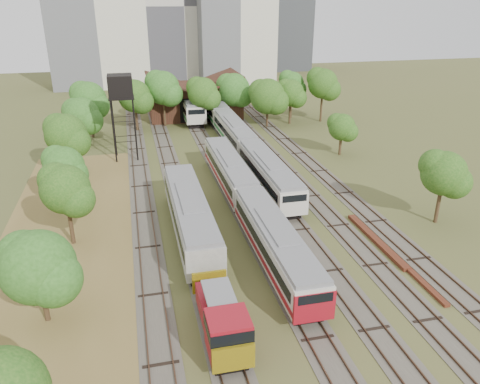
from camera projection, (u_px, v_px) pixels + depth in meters
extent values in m
plane|color=#475123|center=(322.00, 298.00, 34.18)|extent=(240.00, 240.00, 0.00)
cube|color=brown|center=(74.00, 271.00, 37.51)|extent=(14.00, 60.00, 0.04)
cube|color=#4C473D|center=(141.00, 186.00, 54.02)|extent=(2.60, 80.00, 0.06)
cube|color=#472D1E|center=(135.00, 186.00, 53.83)|extent=(0.08, 80.00, 0.14)
cube|color=#472D1E|center=(147.00, 185.00, 54.14)|extent=(0.08, 80.00, 0.14)
cube|color=#4C473D|center=(176.00, 183.00, 54.87)|extent=(2.60, 80.00, 0.06)
cube|color=#472D1E|center=(169.00, 183.00, 54.68)|extent=(0.08, 80.00, 0.14)
cube|color=#472D1E|center=(182.00, 182.00, 54.99)|extent=(0.08, 80.00, 0.14)
cube|color=#4C473D|center=(226.00, 179.00, 56.15)|extent=(2.60, 80.00, 0.06)
cube|color=#472D1E|center=(220.00, 179.00, 55.96)|extent=(0.08, 80.00, 0.14)
cube|color=#472D1E|center=(231.00, 178.00, 56.27)|extent=(0.08, 80.00, 0.14)
cube|color=#4C473D|center=(258.00, 176.00, 57.00)|extent=(2.60, 80.00, 0.06)
cube|color=#472D1E|center=(252.00, 176.00, 56.81)|extent=(0.08, 80.00, 0.14)
cube|color=#472D1E|center=(263.00, 175.00, 57.12)|extent=(0.08, 80.00, 0.14)
cube|color=#4C473D|center=(289.00, 174.00, 57.85)|extent=(2.60, 80.00, 0.06)
cube|color=#472D1E|center=(283.00, 173.00, 57.67)|extent=(0.08, 80.00, 0.14)
cube|color=#472D1E|center=(294.00, 172.00, 57.97)|extent=(0.08, 80.00, 0.14)
cube|color=#4C473D|center=(319.00, 171.00, 58.71)|extent=(2.60, 80.00, 0.06)
cube|color=#472D1E|center=(314.00, 171.00, 58.52)|extent=(0.08, 80.00, 0.14)
cube|color=#472D1E|center=(324.00, 170.00, 58.82)|extent=(0.08, 80.00, 0.14)
cube|color=black|center=(275.00, 260.00, 38.29)|extent=(2.13, 15.64, 0.77)
cube|color=beige|center=(275.00, 243.00, 37.67)|extent=(2.80, 17.00, 2.42)
cube|color=black|center=(275.00, 240.00, 37.55)|extent=(2.86, 15.64, 0.82)
cube|color=slate|center=(276.00, 228.00, 37.13)|extent=(2.58, 16.66, 0.35)
cube|color=maroon|center=(275.00, 250.00, 37.93)|extent=(2.86, 16.66, 0.43)
cube|color=maroon|center=(314.00, 307.00, 30.14)|extent=(2.84, 0.25, 2.17)
cube|color=black|center=(230.00, 183.00, 53.97)|extent=(2.13, 15.64, 0.77)
cube|color=beige|center=(229.00, 170.00, 53.35)|extent=(2.80, 17.00, 2.42)
cube|color=black|center=(229.00, 168.00, 53.24)|extent=(2.86, 15.64, 0.82)
cube|color=slate|center=(229.00, 159.00, 52.81)|extent=(2.58, 16.66, 0.35)
cube|color=maroon|center=(230.00, 176.00, 53.61)|extent=(2.86, 16.66, 0.43)
cube|color=black|center=(268.00, 187.00, 52.83)|extent=(2.17, 15.64, 0.79)
cube|color=beige|center=(269.00, 174.00, 52.19)|extent=(2.87, 17.00, 2.47)
cube|color=black|center=(269.00, 171.00, 52.08)|extent=(2.93, 15.64, 0.84)
cube|color=slate|center=(269.00, 162.00, 51.64)|extent=(2.64, 16.66, 0.36)
cube|color=#1B6D2E|center=(269.00, 179.00, 52.46)|extent=(2.93, 16.66, 0.44)
cube|color=beige|center=(294.00, 205.00, 44.67)|extent=(2.91, 0.25, 2.22)
cube|color=black|center=(234.00, 143.00, 68.51)|extent=(2.17, 15.64, 0.79)
cube|color=beige|center=(234.00, 132.00, 67.88)|extent=(2.87, 17.00, 2.47)
cube|color=black|center=(234.00, 130.00, 67.76)|extent=(2.93, 15.64, 0.84)
cube|color=slate|center=(234.00, 123.00, 67.33)|extent=(2.64, 16.66, 0.36)
cube|color=#1B6D2E|center=(234.00, 137.00, 68.14)|extent=(2.93, 16.66, 0.44)
cube|color=black|center=(213.00, 116.00, 84.19)|extent=(2.17, 15.64, 0.79)
cube|color=beige|center=(213.00, 107.00, 83.56)|extent=(2.87, 17.00, 2.47)
cube|color=black|center=(213.00, 105.00, 83.44)|extent=(2.93, 15.64, 0.84)
cube|color=slate|center=(213.00, 99.00, 83.01)|extent=(2.64, 16.66, 0.36)
cube|color=#1B6D2E|center=(213.00, 110.00, 83.83)|extent=(2.93, 16.66, 0.44)
cube|color=black|center=(190.00, 116.00, 83.77)|extent=(2.44, 14.72, 0.89)
cube|color=beige|center=(190.00, 106.00, 83.06)|extent=(3.22, 16.00, 2.78)
cube|color=black|center=(190.00, 104.00, 82.93)|extent=(3.28, 14.72, 0.94)
cube|color=slate|center=(190.00, 97.00, 82.44)|extent=(2.96, 15.68, 0.40)
cube|color=#1B6D2E|center=(190.00, 110.00, 83.36)|extent=(3.28, 15.68, 0.50)
cube|color=beige|center=(197.00, 117.00, 75.99)|extent=(3.26, 0.25, 2.50)
cube|color=black|center=(220.00, 329.00, 30.38)|extent=(2.03, 7.20, 0.83)
cube|color=maroon|center=(218.00, 307.00, 30.67)|extent=(2.30, 4.40, 1.38)
cube|color=maroon|center=(228.00, 334.00, 27.40)|extent=(2.49, 2.40, 2.49)
cube|color=black|center=(228.00, 326.00, 27.17)|extent=(2.53, 2.44, 0.83)
cube|color=gold|center=(233.00, 358.00, 26.43)|extent=(2.49, 0.20, 1.66)
cube|color=gold|center=(209.00, 282.00, 33.51)|extent=(2.49, 0.20, 1.66)
cube|color=slate|center=(220.00, 295.00, 29.36)|extent=(1.84, 3.60, 0.18)
cube|color=black|center=(191.00, 231.00, 42.92)|extent=(2.30, 16.56, 0.84)
cube|color=gray|center=(190.00, 214.00, 42.25)|extent=(3.03, 18.00, 2.62)
cube|color=black|center=(190.00, 211.00, 42.13)|extent=(3.09, 16.56, 0.89)
cube|color=slate|center=(189.00, 199.00, 41.67)|extent=(2.79, 17.64, 0.38)
cylinder|color=black|center=(114.00, 132.00, 60.39)|extent=(0.20, 0.20, 8.16)
cylinder|color=black|center=(135.00, 131.00, 60.98)|extent=(0.20, 0.20, 8.16)
cylinder|color=black|center=(114.00, 127.00, 62.86)|extent=(0.20, 0.20, 8.16)
cylinder|color=black|center=(135.00, 126.00, 63.45)|extent=(0.20, 0.20, 8.16)
cube|color=black|center=(121.00, 97.00, 60.29)|extent=(3.21, 3.21, 0.20)
cube|color=black|center=(120.00, 86.00, 59.72)|extent=(3.06, 3.06, 2.75)
cube|color=#5D2B1A|center=(376.00, 240.00, 41.86)|extent=(0.67, 10.11, 0.34)
cube|color=#5D2B1A|center=(417.00, 277.00, 36.51)|extent=(0.48, 7.72, 0.25)
cube|color=#341F13|center=(194.00, 100.00, 84.88)|extent=(16.00, 11.00, 5.50)
cube|color=#341F13|center=(171.00, 83.00, 82.72)|extent=(8.45, 11.55, 2.96)
cube|color=#341F13|center=(215.00, 81.00, 84.43)|extent=(8.45, 11.55, 2.96)
cube|color=black|center=(199.00, 110.00, 80.21)|extent=(6.40, 0.15, 4.12)
cylinder|color=#382616|center=(44.00, 300.00, 31.21)|extent=(0.36, 0.36, 3.30)
sphere|color=#1B4B14|center=(38.00, 267.00, 30.22)|extent=(4.91, 4.91, 4.91)
cylinder|color=#382616|center=(71.00, 223.00, 40.91)|extent=(0.36, 0.36, 4.10)
sphere|color=#1B4B14|center=(65.00, 189.00, 39.68)|extent=(4.26, 4.26, 4.26)
cylinder|color=#382616|center=(68.00, 194.00, 47.37)|extent=(0.36, 0.36, 3.73)
sphere|color=#1B4B14|center=(64.00, 167.00, 46.25)|extent=(4.07, 4.07, 4.07)
cylinder|color=#382616|center=(70.00, 160.00, 56.54)|extent=(0.36, 0.36, 4.07)
sphere|color=#1B4B14|center=(66.00, 135.00, 55.32)|extent=(4.95, 4.95, 4.95)
cylinder|color=#382616|center=(84.00, 134.00, 68.45)|extent=(0.36, 0.36, 3.42)
sphere|color=#1B4B14|center=(82.00, 116.00, 67.42)|extent=(5.29, 5.29, 5.29)
cylinder|color=#382616|center=(92.00, 123.00, 71.86)|extent=(0.36, 0.36, 4.64)
sphere|color=#1B4B14|center=(89.00, 99.00, 70.46)|extent=(5.32, 5.32, 5.32)
cylinder|color=#382616|center=(136.00, 117.00, 75.54)|extent=(0.36, 0.36, 4.42)
sphere|color=#1B4B14|center=(134.00, 96.00, 74.21)|extent=(5.19, 5.19, 5.19)
cylinder|color=#382616|center=(164.00, 111.00, 77.95)|extent=(0.36, 0.36, 5.04)
sphere|color=#1B4B14|center=(163.00, 88.00, 76.43)|extent=(5.48, 5.48, 5.48)
cylinder|color=#382616|center=(203.00, 114.00, 77.16)|extent=(0.36, 0.36, 4.55)
sphere|color=#1B4B14|center=(203.00, 93.00, 75.80)|extent=(4.95, 4.95, 4.95)
cylinder|color=#382616|center=(234.00, 108.00, 82.01)|extent=(0.36, 0.36, 4.17)
sphere|color=#1B4B14|center=(234.00, 90.00, 80.76)|extent=(5.65, 5.65, 5.65)
cylinder|color=#382616|center=(267.00, 115.00, 77.95)|extent=(0.36, 0.36, 3.97)
sphere|color=#1B4B14|center=(268.00, 96.00, 76.76)|extent=(5.80, 5.80, 5.80)
cylinder|color=#382616|center=(291.00, 105.00, 83.33)|extent=(0.36, 0.36, 4.76)
sphere|color=#1B4B14|center=(292.00, 84.00, 81.90)|extent=(4.23, 4.23, 4.23)
cylinder|color=#382616|center=(321.00, 107.00, 80.96)|extent=(0.36, 0.36, 5.14)
sphere|color=#1B4B14|center=(323.00, 84.00, 79.41)|extent=(5.06, 5.06, 5.06)
cylinder|color=#382616|center=(438.00, 203.00, 44.80)|extent=(0.36, 0.36, 4.00)
sphere|color=#1B4B14|center=(444.00, 173.00, 43.60)|extent=(4.21, 4.21, 4.21)
cylinder|color=#382616|center=(340.00, 144.00, 64.25)|extent=(0.36, 0.36, 3.08)
sphere|color=#1B4B14|center=(342.00, 127.00, 63.32)|extent=(3.65, 3.65, 3.65)
cylinder|color=#382616|center=(290.00, 112.00, 79.77)|extent=(0.36, 0.36, 4.11)
sphere|color=#1B4B14|center=(291.00, 93.00, 78.54)|extent=(4.49, 4.49, 4.49)
cube|color=beige|center=(180.00, 5.00, 117.23)|extent=(20.00, 18.00, 36.00)
cube|color=#393C40|center=(287.00, 19.00, 134.56)|extent=(12.00, 12.00, 28.00)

